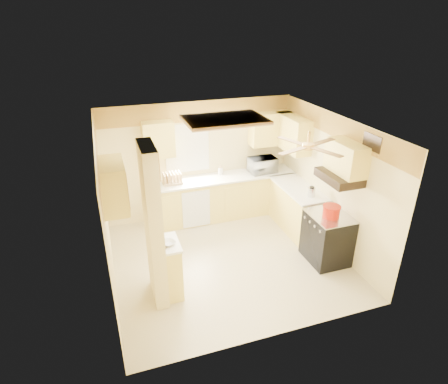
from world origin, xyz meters
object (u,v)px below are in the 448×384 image
object	(u,v)px
bowl	(169,243)
dutch_oven	(331,211)
stove	(327,238)
microwave	(263,165)
kettle	(312,192)

from	to	relation	value
bowl	dutch_oven	distance (m)	2.80
stove	microwave	size ratio (longest dim) A/B	1.58
bowl	dutch_oven	size ratio (longest dim) A/B	0.65
stove	kettle	xyz separation A→B (m)	(0.04, 0.71, 0.57)
microwave	bowl	distance (m)	3.31
stove	microwave	world-z (taller)	microwave
microwave	bowl	size ratio (longest dim) A/B	2.91
microwave	kettle	bearing A→B (deg)	102.09
dutch_oven	kettle	world-z (taller)	kettle
bowl	kettle	bearing A→B (deg)	14.85
bowl	kettle	xyz separation A→B (m)	(2.86, 0.76, 0.07)
stove	kettle	distance (m)	0.91
microwave	dutch_oven	bearing A→B (deg)	95.37
stove	microwave	xyz separation A→B (m)	(-0.34, 2.13, 0.64)
stove	dutch_oven	world-z (taller)	dutch_oven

